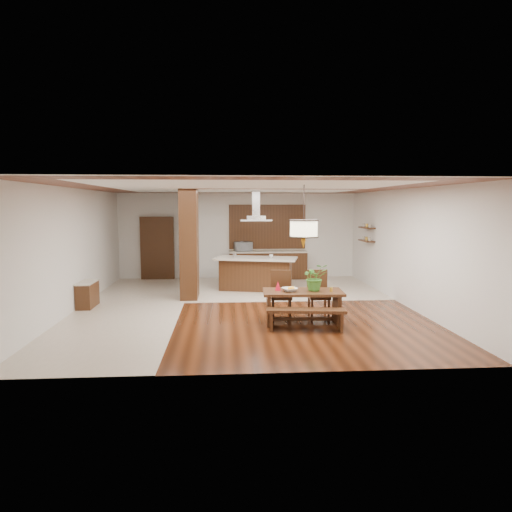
{
  "coord_description": "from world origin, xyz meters",
  "views": [
    {
      "loc": [
        -0.49,
        -11.0,
        2.48
      ],
      "look_at": [
        0.3,
        0.0,
        1.25
      ],
      "focal_mm": 32.0,
      "sensor_mm": 36.0,
      "label": 1
    }
  ],
  "objects": [
    {
      "name": "room_shell",
      "position": [
        0.0,
        0.0,
        2.06
      ],
      "size": [
        9.0,
        9.04,
        2.92
      ],
      "color": "#331609",
      "rests_on": "ground"
    },
    {
      "name": "partition_pier",
      "position": [
        -1.4,
        1.2,
        1.45
      ],
      "size": [
        0.45,
        1.0,
        2.9
      ],
      "primitive_type": "cube",
      "color": "black",
      "rests_on": "ground"
    },
    {
      "name": "microwave",
      "position": [
        0.17,
        4.21,
        1.1
      ],
      "size": [
        0.64,
        0.51,
        0.31
      ],
      "primitive_type": "imported",
      "rotation": [
        0.0,
        0.0,
        0.28
      ],
      "color": "silver",
      "rests_on": "rear_counter"
    },
    {
      "name": "gold_ornament",
      "position": [
        1.74,
        -1.79,
        0.74
      ],
      "size": [
        0.08,
        0.08,
        0.09
      ],
      "primitive_type": "cylinder",
      "rotation": [
        0.0,
        0.0,
        0.34
      ],
      "color": "gold",
      "rests_on": "dining_table"
    },
    {
      "name": "partition_stub",
      "position": [
        -1.4,
        3.3,
        1.45
      ],
      "size": [
        0.18,
        2.4,
        2.9
      ],
      "primitive_type": "cube",
      "color": "silver",
      "rests_on": "ground"
    },
    {
      "name": "shelf_lower",
      "position": [
        3.87,
        2.6,
        1.4
      ],
      "size": [
        0.26,
        0.9,
        0.04
      ],
      "primitive_type": "cube",
      "color": "black",
      "rests_on": "room_shell"
    },
    {
      "name": "rear_counter",
      "position": [
        1.0,
        4.2,
        0.48
      ],
      "size": [
        2.6,
        0.62,
        0.95
      ],
      "color": "black",
      "rests_on": "ground"
    },
    {
      "name": "dining_bench",
      "position": [
        1.13,
        -2.27,
        0.22
      ],
      "size": [
        1.6,
        0.52,
        0.44
      ],
      "primitive_type": null,
      "rotation": [
        0.0,
        0.0,
        -0.12
      ],
      "color": "black",
      "rests_on": "ground"
    },
    {
      "name": "fruit_bowl",
      "position": [
        0.88,
        -1.72,
        0.73
      ],
      "size": [
        0.39,
        0.39,
        0.08
      ],
      "primitive_type": "imported",
      "rotation": [
        0.0,
        0.0,
        0.29
      ],
      "color": "beige",
      "rests_on": "dining_table"
    },
    {
      "name": "hallway_console",
      "position": [
        -3.81,
        0.2,
        0.32
      ],
      "size": [
        0.37,
        0.88,
        0.63
      ],
      "primitive_type": "cube",
      "color": "black",
      "rests_on": "ground"
    },
    {
      "name": "napkin_cone",
      "position": [
        0.65,
        -1.58,
        0.79
      ],
      "size": [
        0.14,
        0.14,
        0.19
      ],
      "primitive_type": "cone",
      "rotation": [
        0.0,
        0.0,
        -0.12
      ],
      "color": "red",
      "rests_on": "dining_table"
    },
    {
      "name": "island_cup",
      "position": [
        0.89,
        2.05,
        1.02
      ],
      "size": [
        0.15,
        0.15,
        0.09
      ],
      "primitive_type": "imported",
      "rotation": [
        0.0,
        0.0,
        0.29
      ],
      "color": "white",
      "rests_on": "kitchen_island"
    },
    {
      "name": "kitchen_island",
      "position": [
        0.45,
        2.15,
        0.5
      ],
      "size": [
        2.52,
        1.55,
        0.97
      ],
      "rotation": [
        0.0,
        0.0,
        -0.24
      ],
      "color": "black",
      "rests_on": "ground"
    },
    {
      "name": "foliage_plant",
      "position": [
        1.42,
        -1.66,
        0.98
      ],
      "size": [
        0.61,
        0.56,
        0.57
      ],
      "primitive_type": "imported",
      "rotation": [
        0.0,
        0.0,
        0.26
      ],
      "color": "#3B7D29",
      "rests_on": "dining_table"
    },
    {
      "name": "dining_table",
      "position": [
        1.17,
        -1.67,
        0.51
      ],
      "size": [
        1.71,
        0.93,
        0.69
      ],
      "rotation": [
        0.0,
        0.0,
        -0.06
      ],
      "color": "black",
      "rests_on": "ground"
    },
    {
      "name": "hallway_doorway",
      "position": [
        -2.7,
        4.4,
        1.05
      ],
      "size": [
        1.1,
        0.2,
        2.1
      ],
      "primitive_type": "cube",
      "color": "black",
      "rests_on": "ground"
    },
    {
      "name": "tile_hallway",
      "position": [
        -2.75,
        0.0,
        0.01
      ],
      "size": [
        2.5,
        9.0,
        0.01
      ],
      "primitive_type": "cube",
      "color": "beige",
      "rests_on": "ground"
    },
    {
      "name": "pendant_lantern",
      "position": [
        1.17,
        -1.67,
        2.25
      ],
      "size": [
        0.64,
        0.64,
        1.31
      ],
      "primitive_type": null,
      "color": "#FFF3C3",
      "rests_on": "room_shell"
    },
    {
      "name": "dining_chair_left",
      "position": [
        0.78,
        -1.14,
        0.52
      ],
      "size": [
        0.49,
        0.49,
        1.03
      ],
      "primitive_type": null,
      "rotation": [
        0.0,
        0.0,
        -0.07
      ],
      "color": "black",
      "rests_on": "ground"
    },
    {
      "name": "range_hood",
      "position": [
        0.45,
        2.16,
        2.46
      ],
      "size": [
        0.9,
        0.55,
        0.87
      ],
      "primitive_type": null,
      "color": "silver",
      "rests_on": "room_shell"
    },
    {
      "name": "tile_kitchen",
      "position": [
        1.25,
        2.5,
        0.01
      ],
      "size": [
        5.5,
        4.0,
        0.01
      ],
      "primitive_type": "cube",
      "color": "beige",
      "rests_on": "ground"
    },
    {
      "name": "kitchen_window",
      "position": [
        1.0,
        4.46,
        1.75
      ],
      "size": [
        2.6,
        0.08,
        1.5
      ],
      "primitive_type": "cube",
      "color": "#A66E31",
      "rests_on": "room_shell"
    },
    {
      "name": "shelf_upper",
      "position": [
        3.87,
        2.6,
        1.8
      ],
      "size": [
        0.26,
        0.9,
        0.04
      ],
      "primitive_type": "cube",
      "color": "black",
      "rests_on": "room_shell"
    },
    {
      "name": "dining_chair_right",
      "position": [
        1.61,
        -1.18,
        0.52
      ],
      "size": [
        0.46,
        0.46,
        1.04
      ],
      "primitive_type": null,
      "rotation": [
        0.0,
        0.0,
        -0.0
      ],
      "color": "black",
      "rests_on": "ground"
    },
    {
      "name": "soffit_band",
      "position": [
        0.0,
        0.0,
        2.88
      ],
      "size": [
        8.0,
        9.0,
        0.02
      ],
      "primitive_type": "cube",
      "color": "#431D10",
      "rests_on": "room_shell"
    }
  ]
}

